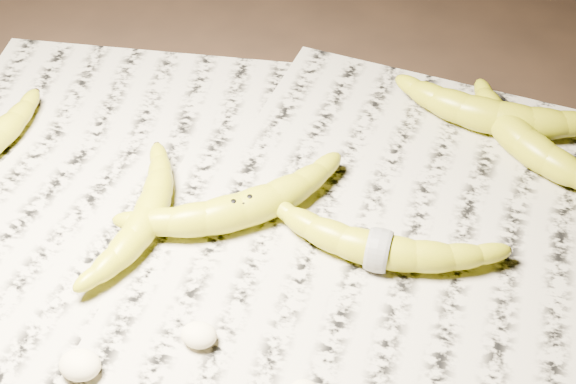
% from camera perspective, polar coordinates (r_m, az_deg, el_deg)
% --- Properties ---
extents(ground, '(3.00, 3.00, 0.00)m').
position_cam_1_polar(ground, '(0.83, -2.18, -4.22)').
color(ground, black).
rests_on(ground, ground).
extents(newspaper_patch, '(0.90, 0.70, 0.01)m').
position_cam_1_polar(newspaper_patch, '(0.83, -1.40, -3.69)').
color(newspaper_patch, '#B4AE9B').
rests_on(newspaper_patch, ground).
extents(banana_left_b, '(0.06, 0.18, 0.04)m').
position_cam_1_polar(banana_left_b, '(0.84, -10.01, -1.62)').
color(banana_left_b, gold).
rests_on(banana_left_b, newspaper_patch).
extents(banana_center, '(0.21, 0.18, 0.04)m').
position_cam_1_polar(banana_center, '(0.83, -3.33, -1.11)').
color(banana_center, gold).
rests_on(banana_center, newspaper_patch).
extents(banana_taped, '(0.22, 0.07, 0.04)m').
position_cam_1_polar(banana_taped, '(0.80, 6.48, -3.96)').
color(banana_taped, gold).
rests_on(banana_taped, newspaper_patch).
extents(banana_upper_a, '(0.22, 0.09, 0.04)m').
position_cam_1_polar(banana_upper_a, '(0.97, 14.65, 5.32)').
color(banana_upper_a, gold).
rests_on(banana_upper_a, newspaper_patch).
extents(banana_upper_b, '(0.18, 0.18, 0.04)m').
position_cam_1_polar(banana_upper_b, '(0.95, 16.54, 3.50)').
color(banana_upper_b, gold).
rests_on(banana_upper_b, newspaper_patch).
extents(measuring_tape, '(0.01, 0.05, 0.05)m').
position_cam_1_polar(measuring_tape, '(0.80, 6.48, -3.96)').
color(measuring_tape, white).
rests_on(measuring_tape, newspaper_patch).
extents(flesh_chunk_a, '(0.04, 0.03, 0.02)m').
position_cam_1_polar(flesh_chunk_a, '(0.75, -14.63, -11.66)').
color(flesh_chunk_a, '#FFEFC5').
rests_on(flesh_chunk_a, newspaper_patch).
extents(flesh_chunk_b, '(0.03, 0.03, 0.02)m').
position_cam_1_polar(flesh_chunk_b, '(0.75, -6.38, -9.91)').
color(flesh_chunk_b, '#FFEFC5').
rests_on(flesh_chunk_b, newspaper_patch).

